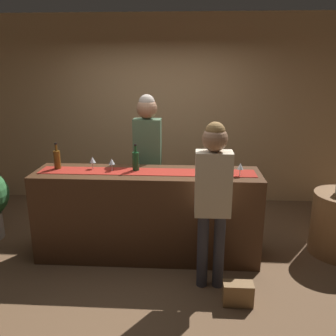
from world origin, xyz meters
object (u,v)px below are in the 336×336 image
Objects in this scene: wine_bottle_clear at (221,163)px; customer_sipping at (213,190)px; wine_bottle_green at (136,161)px; wine_bottle_amber at (57,159)px; wine_glass_near_customer at (112,162)px; handbag at (238,294)px; wine_glass_far_end at (240,167)px; wine_glass_mid_counter at (92,160)px; bartender at (148,149)px.

customer_sipping is (-0.12, -0.58, -0.10)m from wine_bottle_clear.
wine_bottle_green is 0.90m from wine_bottle_amber.
wine_glass_near_customer reaches higher than handbag.
wine_bottle_green is at bearing 140.01° from handbag.
wine_bottle_clear is 1.84m from wine_bottle_amber.
wine_bottle_green reaches higher than handbag.
wine_bottle_green is at bearing 177.70° from wine_bottle_clear.
customer_sipping is at bearing -123.42° from wine_glass_far_end.
wine_glass_near_customer is 0.24m from wine_glass_mid_counter.
bartender is (-0.87, 0.57, 0.01)m from wine_bottle_clear.
wine_glass_far_end is 0.51× the size of handbag.
wine_glass_far_end reaches higher than handbag.
wine_bottle_amber is 0.18× the size of customer_sipping.
bartender reaches higher than handbag.
bartender is at bearing 82.52° from wine_bottle_green.
wine_glass_far_end is at bearing -5.84° from wine_glass_mid_counter.
wine_glass_mid_counter is 1.46m from customer_sipping.
wine_bottle_green is 2.10× the size of wine_glass_mid_counter.
bartender is at bearing 42.15° from wine_glass_mid_counter.
wine_bottle_green is 1.08× the size of handbag.
wine_glass_far_end is 1.26m from bartender.
handbag is at bearing 124.98° from bartender.
wine_glass_near_customer is (-0.26, -0.03, -0.01)m from wine_bottle_green.
wine_bottle_amber is 2.39m from handbag.
wine_bottle_amber is at bearing 155.21° from handbag.
wine_bottle_clear is 1.08× the size of handbag.
wine_bottle_clear is at bearing -0.23° from wine_glass_near_customer.
wine_bottle_green is 2.10× the size of wine_glass_far_end.
bartender reaches higher than wine_bottle_amber.
wine_bottle_amber is at bearing 175.97° from wine_glass_near_customer.
bartender is at bearing 28.48° from wine_bottle_amber.
wine_glass_far_end is at bearing 85.06° from handbag.
wine_bottle_clear is 0.22m from wine_glass_far_end.
wine_glass_near_customer is at bearing 179.77° from wine_bottle_clear.
customer_sipping reaches higher than wine_bottle_amber.
wine_bottle_clear reaches higher than wine_glass_near_customer.
wine_bottle_clear is 0.18× the size of customer_sipping.
wine_glass_far_end is 1.27m from handbag.
wine_glass_near_customer is 1.23m from customer_sipping.
wine_glass_far_end is at bearing 56.70° from customer_sipping.
wine_bottle_green is 0.49m from wine_glass_mid_counter.
wine_glass_near_customer is at bearing 151.93° from customer_sipping.
wine_bottle_amber reaches higher than handbag.
bartender reaches higher than customer_sipping.
wine_glass_far_end is 0.08× the size of bartender.
wine_bottle_amber is 1.08× the size of handbag.
wine_glass_near_customer is at bearing 175.54° from wine_glass_far_end.
wine_bottle_amber is 0.17× the size of bartender.
wine_glass_far_end is at bearing -4.46° from wine_glass_near_customer.
customer_sipping is (1.72, -0.63, -0.10)m from wine_bottle_amber.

